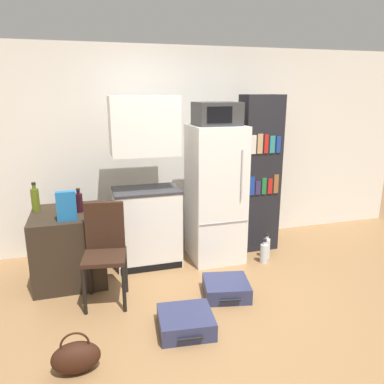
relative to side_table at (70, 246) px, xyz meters
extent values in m
plane|color=olive|center=(1.44, -1.21, -0.39)|extent=(24.00, 24.00, 0.00)
cube|color=white|center=(1.64, 0.79, 0.90)|extent=(6.40, 0.10, 2.58)
cube|color=#2D2319|center=(0.00, 0.00, 0.00)|extent=(0.74, 0.78, 0.77)
cube|color=white|center=(0.89, 0.15, 0.06)|extent=(0.75, 0.48, 0.90)
cube|color=#333338|center=(0.89, 0.15, 0.53)|extent=(0.77, 0.49, 0.03)
cube|color=white|center=(0.89, 0.15, 1.27)|extent=(0.75, 0.41, 0.65)
cube|color=black|center=(0.89, -0.09, -0.35)|extent=(0.72, 0.01, 0.08)
cube|color=white|center=(1.72, 0.09, 0.44)|extent=(0.61, 0.61, 1.65)
cube|color=gray|center=(1.72, -0.22, 0.17)|extent=(0.59, 0.01, 0.01)
cylinder|color=silver|center=(1.92, -0.24, 0.73)|extent=(0.02, 0.02, 0.58)
cube|color=#333333|center=(1.72, 0.09, 1.39)|extent=(0.50, 0.43, 0.26)
cube|color=black|center=(1.67, -0.14, 1.39)|extent=(0.29, 0.01, 0.18)
cube|color=black|center=(2.36, 0.24, 0.61)|extent=(0.49, 0.31, 1.99)
cube|color=#193899|center=(2.19, 0.07, 0.50)|extent=(0.07, 0.01, 0.23)
cube|color=#332856|center=(2.28, 0.07, 0.47)|extent=(0.06, 0.01, 0.17)
cube|color=#1E7033|center=(2.36, 0.07, 0.49)|extent=(0.06, 0.01, 0.21)
cube|color=red|center=(2.44, 0.07, 0.49)|extent=(0.06, 0.01, 0.19)
cube|color=brown|center=(2.53, 0.07, 0.51)|extent=(0.06, 0.01, 0.24)
cube|color=silver|center=(2.19, 0.07, 1.02)|extent=(0.06, 0.01, 0.23)
cube|color=tan|center=(2.28, 0.07, 1.03)|extent=(0.07, 0.01, 0.24)
cube|color=red|center=(2.36, 0.07, 1.02)|extent=(0.05, 0.01, 0.23)
cube|color=teal|center=(2.44, 0.07, 1.01)|extent=(0.07, 0.01, 0.21)
cube|color=#193899|center=(2.53, 0.07, 1.01)|extent=(0.05, 0.01, 0.20)
cylinder|color=brown|center=(0.02, -0.05, 0.47)|extent=(0.08, 0.08, 0.16)
cylinder|color=brown|center=(0.02, -0.05, 0.56)|extent=(0.03, 0.03, 0.03)
cylinder|color=black|center=(0.02, -0.05, 0.59)|extent=(0.04, 0.04, 0.02)
cylinder|color=black|center=(0.14, -0.02, 0.49)|extent=(0.08, 0.08, 0.20)
cylinder|color=black|center=(0.14, -0.02, 0.61)|extent=(0.03, 0.03, 0.04)
cylinder|color=black|center=(0.14, -0.02, 0.64)|extent=(0.04, 0.04, 0.02)
cylinder|color=#566619|center=(-0.31, 0.14, 0.51)|extent=(0.08, 0.08, 0.25)
cylinder|color=#566619|center=(-0.31, 0.14, 0.66)|extent=(0.04, 0.04, 0.04)
cylinder|color=black|center=(-0.31, 0.14, 0.69)|extent=(0.04, 0.04, 0.03)
cube|color=#1E66A8|center=(0.02, -0.27, 0.54)|extent=(0.19, 0.07, 0.30)
cylinder|color=black|center=(0.14, -0.77, -0.15)|extent=(0.04, 0.04, 0.47)
cylinder|color=black|center=(0.50, -0.83, -0.15)|extent=(0.04, 0.04, 0.47)
cylinder|color=black|center=(0.19, -0.41, -0.15)|extent=(0.04, 0.04, 0.47)
cylinder|color=black|center=(0.55, -0.47, -0.15)|extent=(0.04, 0.04, 0.47)
cube|color=#331E14|center=(0.34, -0.62, 0.10)|extent=(0.46, 0.46, 0.04)
cube|color=#331E14|center=(0.37, -0.44, 0.36)|extent=(0.38, 0.11, 0.48)
cube|color=navy|center=(1.52, -0.82, -0.31)|extent=(0.52, 0.50, 0.16)
cylinder|color=black|center=(1.48, -1.05, -0.31)|extent=(0.20, 0.06, 0.02)
cube|color=navy|center=(0.97, -1.27, -0.31)|extent=(0.51, 0.48, 0.16)
cylinder|color=black|center=(0.95, -1.50, -0.31)|extent=(0.21, 0.04, 0.02)
ellipsoid|color=#33190F|center=(0.06, -1.52, -0.27)|extent=(0.36, 0.20, 0.24)
torus|color=#33190F|center=(0.06, -1.52, -0.16)|extent=(0.21, 0.02, 0.21)
cylinder|color=silver|center=(2.24, -0.24, -0.27)|extent=(0.09, 0.09, 0.23)
cylinder|color=silver|center=(2.24, -0.24, -0.13)|extent=(0.04, 0.04, 0.04)
cylinder|color=black|center=(2.24, -0.24, -0.10)|extent=(0.05, 0.05, 0.02)
cylinder|color=silver|center=(2.33, -0.12, -0.26)|extent=(0.08, 0.08, 0.25)
cylinder|color=silver|center=(2.33, -0.12, -0.12)|extent=(0.04, 0.04, 0.04)
cylinder|color=black|center=(2.33, -0.12, -0.08)|extent=(0.04, 0.04, 0.03)
camera|label=1|loc=(0.23, -4.02, 1.64)|focal=35.00mm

